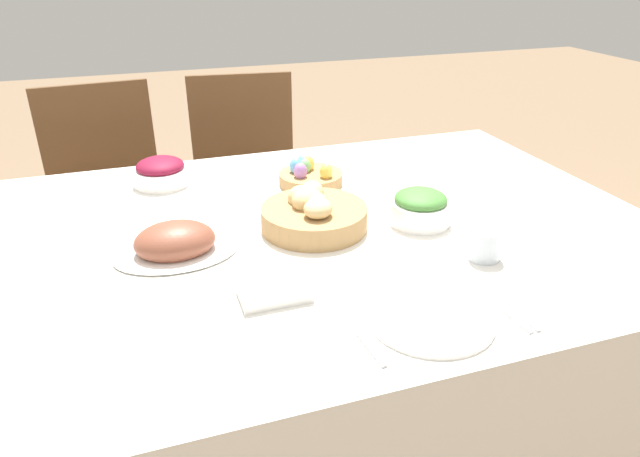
{
  "coord_description": "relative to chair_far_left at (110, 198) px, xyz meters",
  "views": [
    {
      "loc": [
        -0.37,
        -1.21,
        1.36
      ],
      "look_at": [
        0.01,
        -0.09,
        0.77
      ],
      "focal_mm": 32.0,
      "sensor_mm": 36.0,
      "label": 1
    }
  ],
  "objects": [
    {
      "name": "green_salad_bowl",
      "position": [
        0.78,
        -1.01,
        0.28
      ],
      "size": [
        0.15,
        0.15,
        0.09
      ],
      "color": "white",
      "rests_on": "dining_table"
    },
    {
      "name": "ground_plane",
      "position": [
        0.49,
        -0.95,
        -0.49
      ],
      "size": [
        12.0,
        12.0,
        0.0
      ],
      "primitive_type": "plane",
      "color": "#7F664C"
    },
    {
      "name": "fork",
      "position": [
        0.46,
        -1.39,
        0.24
      ],
      "size": [
        0.02,
        0.2,
        0.0
      ],
      "rotation": [
        0.0,
        0.0,
        0.07
      ],
      "color": "#B7B7BC",
      "rests_on": "dining_table"
    },
    {
      "name": "bread_basket",
      "position": [
        0.51,
        -0.95,
        0.28
      ],
      "size": [
        0.26,
        0.26,
        0.1
      ],
      "color": "#AD8451",
      "rests_on": "dining_table"
    },
    {
      "name": "knife",
      "position": [
        0.75,
        -1.39,
        0.24
      ],
      "size": [
        0.02,
        0.2,
        0.0
      ],
      "rotation": [
        0.0,
        0.0,
        0.07
      ],
      "color": "#B7B7BC",
      "rests_on": "dining_table"
    },
    {
      "name": "chair_far_center",
      "position": [
        0.54,
        -0.0,
        0.0
      ],
      "size": [
        0.47,
        0.47,
        0.9
      ],
      "rotation": [
        0.0,
        0.0,
        -0.11
      ],
      "color": "brown",
      "rests_on": "ground"
    },
    {
      "name": "butter_dish",
      "position": [
        0.34,
        -1.22,
        0.26
      ],
      "size": [
        0.14,
        0.09,
        0.03
      ],
      "color": "white",
      "rests_on": "dining_table"
    },
    {
      "name": "dinner_plate",
      "position": [
        0.6,
        -1.39,
        0.24
      ],
      "size": [
        0.24,
        0.24,
        0.01
      ],
      "color": "white",
      "rests_on": "dining_table"
    },
    {
      "name": "ham_platter",
      "position": [
        0.18,
        -0.98,
        0.27
      ],
      "size": [
        0.28,
        0.2,
        0.09
      ],
      "color": "white",
      "rests_on": "dining_table"
    },
    {
      "name": "egg_basket",
      "position": [
        0.59,
        -0.67,
        0.27
      ],
      "size": [
        0.19,
        0.19,
        0.08
      ],
      "color": "#AD8451",
      "rests_on": "dining_table"
    },
    {
      "name": "spoon",
      "position": [
        0.78,
        -1.39,
        0.24
      ],
      "size": [
        0.02,
        0.2,
        0.0
      ],
      "rotation": [
        0.0,
        0.0,
        -0.07
      ],
      "color": "#B7B7BC",
      "rests_on": "dining_table"
    },
    {
      "name": "drinking_cup",
      "position": [
        0.83,
        -1.22,
        0.28
      ],
      "size": [
        0.08,
        0.08,
        0.07
      ],
      "color": "silver",
      "rests_on": "dining_table"
    },
    {
      "name": "chair_far_left",
      "position": [
        0.0,
        0.0,
        0.0
      ],
      "size": [
        0.46,
        0.46,
        0.9
      ],
      "rotation": [
        0.0,
        0.0,
        0.1
      ],
      "color": "brown",
      "rests_on": "ground"
    },
    {
      "name": "dining_table",
      "position": [
        0.49,
        -0.95,
        -0.12
      ],
      "size": [
        1.76,
        1.19,
        0.73
      ],
      "color": "white",
      "rests_on": "ground"
    },
    {
      "name": "beet_salad_bowl",
      "position": [
        0.18,
        -0.53,
        0.28
      ],
      "size": [
        0.16,
        0.16,
        0.08
      ],
      "color": "white",
      "rests_on": "dining_table"
    }
  ]
}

